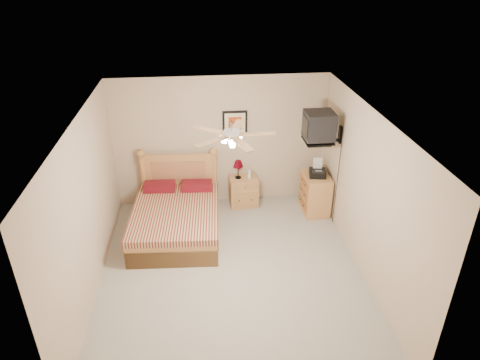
# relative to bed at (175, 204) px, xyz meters

# --- Properties ---
(floor) EXTENTS (4.50, 4.50, 0.00)m
(floor) POSITION_rel_bed_xyz_m (0.87, -1.12, -0.61)
(floor) COLOR #99968B
(floor) RESTS_ON ground
(ceiling) EXTENTS (4.00, 4.50, 0.04)m
(ceiling) POSITION_rel_bed_xyz_m (0.87, -1.12, 1.89)
(ceiling) COLOR white
(ceiling) RESTS_ON ground
(wall_back) EXTENTS (4.00, 0.04, 2.50)m
(wall_back) POSITION_rel_bed_xyz_m (0.87, 1.13, 0.64)
(wall_back) COLOR #C2A98E
(wall_back) RESTS_ON ground
(wall_front) EXTENTS (4.00, 0.04, 2.50)m
(wall_front) POSITION_rel_bed_xyz_m (0.87, -3.37, 0.64)
(wall_front) COLOR #C2A98E
(wall_front) RESTS_ON ground
(wall_left) EXTENTS (0.04, 4.50, 2.50)m
(wall_left) POSITION_rel_bed_xyz_m (-1.13, -1.12, 0.64)
(wall_left) COLOR #C2A98E
(wall_left) RESTS_ON ground
(wall_right) EXTENTS (0.04, 4.50, 2.50)m
(wall_right) POSITION_rel_bed_xyz_m (2.87, -1.12, 0.64)
(wall_right) COLOR #C2A98E
(wall_right) RESTS_ON ground
(bed) EXTENTS (1.55, 1.98, 1.23)m
(bed) POSITION_rel_bed_xyz_m (0.00, 0.00, 0.00)
(bed) COLOR #C7743F
(bed) RESTS_ON ground
(nightstand) EXTENTS (0.56, 0.43, 0.58)m
(nightstand) POSITION_rel_bed_xyz_m (1.28, 0.88, -0.32)
(nightstand) COLOR tan
(nightstand) RESTS_ON ground
(table_lamp) EXTENTS (0.22, 0.22, 0.37)m
(table_lamp) POSITION_rel_bed_xyz_m (1.18, 0.90, 0.15)
(table_lamp) COLOR #4F020F
(table_lamp) RESTS_ON nightstand
(lotion_bottle) EXTENTS (0.09, 0.09, 0.21)m
(lotion_bottle) POSITION_rel_bed_xyz_m (1.39, 0.86, 0.07)
(lotion_bottle) COLOR silver
(lotion_bottle) RESTS_ON nightstand
(framed_picture) EXTENTS (0.46, 0.04, 0.46)m
(framed_picture) POSITION_rel_bed_xyz_m (1.14, 1.11, 1.01)
(framed_picture) COLOR black
(framed_picture) RESTS_ON wall_back
(dresser) EXTENTS (0.46, 0.65, 0.77)m
(dresser) POSITION_rel_bed_xyz_m (2.60, 0.49, -0.23)
(dresser) COLOR tan
(dresser) RESTS_ON ground
(fax_machine) EXTENTS (0.35, 0.36, 0.31)m
(fax_machine) POSITION_rel_bed_xyz_m (2.59, 0.46, 0.31)
(fax_machine) COLOR black
(fax_machine) RESTS_ON dresser
(magazine_lower) EXTENTS (0.27, 0.31, 0.02)m
(magazine_lower) POSITION_rel_bed_xyz_m (2.61, 0.72, 0.16)
(magazine_lower) COLOR #BBB49A
(magazine_lower) RESTS_ON dresser
(magazine_upper) EXTENTS (0.25, 0.32, 0.02)m
(magazine_upper) POSITION_rel_bed_xyz_m (2.60, 0.73, 0.19)
(magazine_upper) COLOR gray
(magazine_upper) RESTS_ON magazine_lower
(wall_tv) EXTENTS (0.56, 0.46, 0.58)m
(wall_tv) POSITION_rel_bed_xyz_m (2.62, 0.22, 1.20)
(wall_tv) COLOR black
(wall_tv) RESTS_ON wall_right
(ceiling_fan) EXTENTS (1.14, 1.14, 0.28)m
(ceiling_fan) POSITION_rel_bed_xyz_m (0.87, -1.32, 1.75)
(ceiling_fan) COLOR silver
(ceiling_fan) RESTS_ON ceiling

